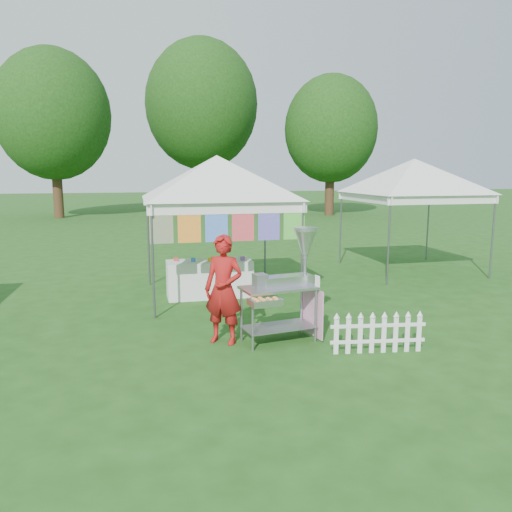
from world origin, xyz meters
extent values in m
plane|color=#224814|center=(0.00, 0.00, 0.00)|extent=(120.00, 120.00, 0.00)
cylinder|color=#59595E|center=(-1.42, 2.08, 1.05)|extent=(0.04, 0.04, 2.10)
cylinder|color=#59595E|center=(1.42, 2.08, 1.05)|extent=(0.04, 0.04, 2.10)
cylinder|color=#59595E|center=(-1.42, 4.92, 1.05)|extent=(0.04, 0.04, 2.10)
cylinder|color=#59595E|center=(1.42, 4.92, 1.05)|extent=(0.04, 0.04, 2.10)
cube|color=white|center=(0.00, 2.08, 2.00)|extent=(3.00, 0.03, 0.22)
cube|color=white|center=(0.00, 4.92, 2.00)|extent=(3.00, 0.03, 0.22)
pyramid|color=white|center=(0.00, 3.50, 3.00)|extent=(4.24, 4.24, 0.90)
cylinder|color=#59595E|center=(0.00, 2.08, 2.08)|extent=(3.00, 0.03, 0.03)
cube|color=#E3AF0B|center=(-1.25, 2.08, 1.73)|extent=(0.42, 0.01, 0.70)
cube|color=red|center=(-0.75, 2.08, 1.73)|extent=(0.42, 0.01, 0.70)
cube|color=#1A33D1|center=(-0.25, 2.08, 1.73)|extent=(0.42, 0.01, 0.70)
cube|color=#C91965|center=(0.25, 2.08, 1.73)|extent=(0.42, 0.01, 0.70)
cube|color=purple|center=(0.75, 2.08, 1.73)|extent=(0.42, 0.01, 0.70)
cube|color=#178E47|center=(1.25, 2.08, 1.73)|extent=(0.42, 0.01, 0.70)
cylinder|color=#59595E|center=(4.08, 3.58, 1.05)|extent=(0.04, 0.04, 2.10)
cylinder|color=#59595E|center=(6.92, 3.58, 1.05)|extent=(0.04, 0.04, 2.10)
cylinder|color=#59595E|center=(4.08, 6.42, 1.05)|extent=(0.04, 0.04, 2.10)
cylinder|color=#59595E|center=(6.92, 6.42, 1.05)|extent=(0.04, 0.04, 2.10)
cube|color=white|center=(5.50, 3.58, 2.00)|extent=(3.00, 0.03, 0.22)
cube|color=white|center=(5.50, 6.42, 2.00)|extent=(3.00, 0.03, 0.22)
pyramid|color=white|center=(5.50, 5.00, 3.00)|extent=(4.24, 4.24, 0.90)
cylinder|color=#59595E|center=(5.50, 3.58, 2.08)|extent=(3.00, 0.03, 0.03)
cylinder|color=#362713|center=(-6.00, 24.00, 1.98)|extent=(0.56, 0.56, 3.96)
ellipsoid|color=#245E1A|center=(-6.00, 24.00, 5.85)|extent=(6.40, 6.40, 7.36)
cylinder|color=#362713|center=(3.00, 28.00, 2.42)|extent=(0.56, 0.56, 4.84)
ellipsoid|color=#245E1A|center=(3.00, 28.00, 7.15)|extent=(7.60, 7.60, 8.74)
cylinder|color=#362713|center=(10.00, 22.00, 1.76)|extent=(0.56, 0.56, 3.52)
ellipsoid|color=#245E1A|center=(10.00, 22.00, 5.20)|extent=(5.60, 5.60, 6.44)
cylinder|color=gray|center=(-0.06, -0.01, 0.44)|extent=(0.04, 0.04, 0.87)
cylinder|color=gray|center=(1.00, 0.15, 0.44)|extent=(0.04, 0.04, 0.87)
cylinder|color=gray|center=(-0.13, 0.47, 0.44)|extent=(0.04, 0.04, 0.87)
cylinder|color=gray|center=(0.92, 0.63, 0.44)|extent=(0.04, 0.04, 0.87)
cube|color=gray|center=(0.43, 0.31, 0.24)|extent=(1.18, 0.72, 0.01)
cube|color=#B7B7BC|center=(0.43, 0.31, 0.87)|extent=(1.24, 0.75, 0.04)
cube|color=#B7B7BC|center=(0.60, 0.38, 0.97)|extent=(0.85, 0.37, 0.15)
cube|color=gray|center=(0.14, 0.31, 1.00)|extent=(0.22, 0.24, 0.21)
cylinder|color=gray|center=(0.90, 0.43, 1.31)|extent=(0.06, 0.06, 0.87)
cone|color=#B7B7BC|center=(0.90, 0.43, 1.55)|extent=(0.40, 0.40, 0.39)
cylinder|color=#B7B7BC|center=(0.90, 0.43, 1.77)|extent=(0.42, 0.42, 0.06)
cube|color=#B7B7BC|center=(0.10, -0.12, 0.78)|extent=(0.51, 0.36, 0.10)
cube|color=#CF8BAC|center=(1.02, 0.40, 0.44)|extent=(0.13, 0.72, 0.79)
cube|color=white|center=(1.00, 0.12, 0.99)|extent=(0.04, 0.14, 0.17)
imported|color=#9F1413|center=(-0.41, 0.47, 0.86)|extent=(0.75, 0.69, 1.71)
cube|color=white|center=(1.10, -0.43, 0.28)|extent=(0.07, 0.03, 0.56)
cube|color=white|center=(1.28, -0.45, 0.28)|extent=(0.07, 0.03, 0.56)
cube|color=white|center=(1.46, -0.48, 0.28)|extent=(0.07, 0.03, 0.56)
cube|color=white|center=(1.64, -0.51, 0.28)|extent=(0.07, 0.03, 0.56)
cube|color=white|center=(1.82, -0.53, 0.28)|extent=(0.07, 0.03, 0.56)
cube|color=white|center=(2.00, -0.56, 0.28)|extent=(0.07, 0.03, 0.56)
cube|color=white|center=(2.17, -0.58, 0.28)|extent=(0.07, 0.03, 0.56)
cube|color=white|center=(2.35, -0.61, 0.28)|extent=(0.07, 0.03, 0.56)
cube|color=white|center=(1.73, -0.52, 0.18)|extent=(1.43, 0.23, 0.05)
cube|color=white|center=(1.73, -0.52, 0.42)|extent=(1.43, 0.23, 0.05)
cube|color=white|center=(-0.20, 3.45, 0.39)|extent=(1.80, 0.70, 0.79)
camera|label=1|loc=(-1.70, -6.97, 2.66)|focal=35.00mm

